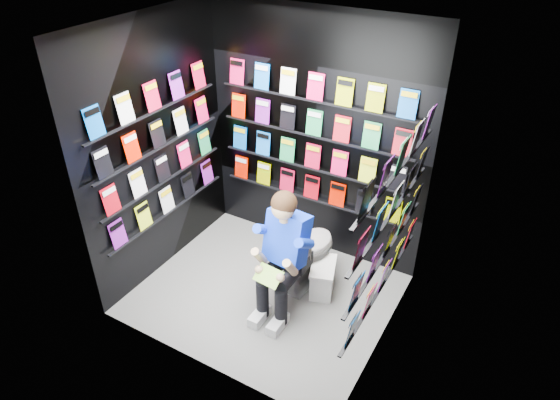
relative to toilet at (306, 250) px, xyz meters
The scene contains 14 objects.
floor 0.60m from the toilet, 120.05° to the right, with size 2.40×2.40×0.00m, color slate.
ceiling 2.28m from the toilet, 120.05° to the right, with size 2.40×2.40×0.00m, color white.
wall_back 1.13m from the toilet, 111.77° to the left, with size 2.40×0.04×2.60m, color black.
wall_front 1.71m from the toilet, 99.52° to the right, with size 2.40×0.04×2.60m, color black.
wall_left 1.76m from the toilet, 164.13° to the right, with size 0.04×2.00×2.60m, color black.
wall_right 1.40m from the toilet, 22.96° to the right, with size 0.04×2.00×2.60m, color black.
comics_back 1.12m from the toilet, 112.82° to the left, with size 2.10×0.06×1.37m, color red, non-canonical shape.
comics_left 1.74m from the toilet, 163.81° to the right, with size 0.06×1.70×1.37m, color red, non-canonical shape.
comics_right 1.38m from the toilet, 23.62° to the right, with size 0.06×1.70×1.37m, color red, non-canonical shape.
toilet is the anchor object (origin of this frame).
longbox 0.33m from the toilet, 16.25° to the right, with size 0.21×0.39×0.29m, color silver.
longbox_lid 0.25m from the toilet, 16.25° to the right, with size 0.23×0.41×0.03m, color silver.
reader 0.55m from the toilet, 90.00° to the right, with size 0.52×0.75×1.39m, color #1535CB, non-canonical shape.
held_comic 0.76m from the toilet, 90.00° to the right, with size 0.25×0.01×0.17m, color #2B924D.
Camera 1 is at (1.99, -3.16, 3.47)m, focal length 32.00 mm.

